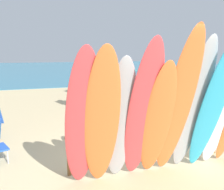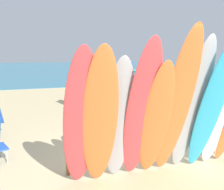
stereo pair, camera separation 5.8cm
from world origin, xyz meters
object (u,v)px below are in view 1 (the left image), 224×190
object	(u,v)px
surfboard_grey_2	(120,122)
surfboard_white_8	(222,114)
beachgoer_by_water	(81,85)
surfboard_red_0	(82,123)
distant_boat	(117,71)
surfboard_grey_6	(193,108)
surfboard_red_3	(143,114)
surfboard_orange_1	(102,122)
surfboard_orange_4	(157,122)
surfboard_orange_5	(178,106)
surfboard_teal_7	(212,108)
surfboard_rack	(149,135)
beachgoer_near_rack	(84,77)

from	to	relation	value
surfboard_grey_2	surfboard_white_8	bearing A→B (deg)	3.06
surfboard_grey_2	beachgoer_by_water	size ratio (longest dim) A/B	1.36
surfboard_red_0	surfboard_grey_2	distance (m)	0.63
surfboard_white_8	distant_boat	distance (m)	21.99
surfboard_grey_6	surfboard_red_3	bearing A→B (deg)	-178.20
surfboard_red_0	surfboard_orange_1	bearing A→B (deg)	-10.65
surfboard_red_0	surfboard_orange_4	world-z (taller)	surfboard_red_0
surfboard_orange_5	surfboard_grey_6	world-z (taller)	surfboard_orange_5
surfboard_red_0	beachgoer_by_water	world-z (taller)	surfboard_red_0
beachgoer_by_water	distant_boat	bearing A→B (deg)	68.06
surfboard_orange_4	surfboard_orange_5	size ratio (longest dim) A/B	0.80
surfboard_orange_4	surfboard_grey_2	bearing A→B (deg)	177.46
surfboard_orange_4	surfboard_teal_7	world-z (taller)	surfboard_teal_7
surfboard_red_3	surfboard_rack	bearing A→B (deg)	54.70
surfboard_grey_6	beachgoer_by_water	size ratio (longest dim) A/B	1.58
surfboard_red_0	surfboard_grey_6	distance (m)	1.89
surfboard_red_3	surfboard_teal_7	size ratio (longest dim) A/B	0.98
surfboard_orange_4	surfboard_grey_6	bearing A→B (deg)	4.68
surfboard_white_8	distant_boat	world-z (taller)	surfboard_white_8
surfboard_grey_2	surfboard_orange_5	xyz separation A→B (m)	(0.93, -0.16, 0.22)
surfboard_red_0	beachgoer_by_water	bearing A→B (deg)	79.06
surfboard_white_8	beachgoer_near_rack	xyz separation A→B (m)	(-0.73, 8.48, -0.13)
surfboard_red_3	surfboard_grey_6	xyz separation A→B (m)	(0.94, 0.02, 0.02)
surfboard_orange_4	surfboard_teal_7	distance (m)	0.98
surfboard_grey_6	beachgoer_near_rack	world-z (taller)	surfboard_grey_6
surfboard_rack	surfboard_grey_6	bearing A→B (deg)	-53.51
surfboard_grey_2	surfboard_orange_4	xyz separation A→B (m)	(0.61, -0.08, -0.03)
beachgoer_near_rack	beachgoer_by_water	distance (m)	3.05
beachgoer_by_water	distant_boat	distance (m)	17.24
surfboard_orange_5	surfboard_grey_6	bearing A→B (deg)	12.81
surfboard_rack	beachgoer_near_rack	xyz separation A→B (m)	(0.39, 7.86, 0.34)
surfboard_rack	surfboard_orange_5	world-z (taller)	surfboard_orange_5
surfboard_rack	surfboard_orange_1	size ratio (longest dim) A/B	1.36
surfboard_grey_2	distant_boat	size ratio (longest dim) A/B	0.45
distant_boat	surfboard_grey_6	bearing A→B (deg)	-106.17
beachgoer_by_water	distant_boat	size ratio (longest dim) A/B	0.33
surfboard_orange_1	surfboard_orange_4	xyz separation A→B (m)	(0.95, 0.06, -0.11)
surfboard_white_8	beachgoer_near_rack	distance (m)	8.51
surfboard_red_3	surfboard_grey_2	bearing A→B (deg)	163.03
surfboard_orange_5	surfboard_red_0	bearing A→B (deg)	178.77
surfboard_grey_6	beachgoer_by_water	xyz separation A→B (m)	(-0.81, 5.54, -0.28)
beachgoer_by_water	surfboard_red_3	bearing A→B (deg)	-89.40
surfboard_teal_7	distant_boat	size ratio (longest dim) A/B	0.52
surfboard_red_0	surfboard_teal_7	size ratio (longest dim) A/B	0.93
surfboard_white_8	distant_boat	xyz separation A→B (m)	(5.52, 21.27, -0.86)
surfboard_rack	surfboard_red_0	world-z (taller)	surfboard_red_0
surfboard_grey_2	surfboard_grey_6	bearing A→B (deg)	1.03
surfboard_orange_4	surfboard_grey_6	size ratio (longest dim) A/B	0.85
beachgoer_near_rack	distant_boat	distance (m)	14.26
surfboard_red_3	surfboard_red_0	bearing A→B (deg)	179.21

